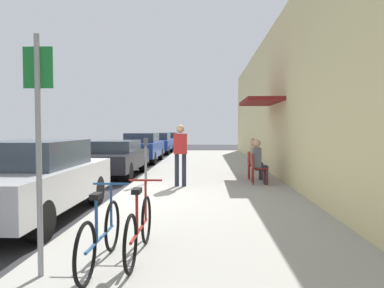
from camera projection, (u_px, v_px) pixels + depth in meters
ground_plane at (112, 202)px, 8.41m from camera, size 60.00×60.00×0.00m
sidewalk_slab at (208, 186)px, 10.32m from camera, size 4.50×32.00×0.12m
building_facade at (293, 95)px, 10.13m from camera, size 1.40×32.00×5.31m
parked_car_0 at (33, 179)px, 6.85m from camera, size 1.80×4.40×1.49m
parked_car_1 at (115, 157)px, 12.95m from camera, size 1.80×4.40×1.28m
parked_car_2 at (142, 147)px, 18.41m from camera, size 1.80×4.40×1.49m
parked_car_3 at (158, 143)px, 24.63m from camera, size 1.80×4.40×1.42m
parked_car_4 at (168, 140)px, 30.94m from camera, size 1.80×4.40×1.38m
parking_meter at (146, 157)px, 10.39m from camera, size 0.12×0.10×1.32m
street_sign at (39, 136)px, 3.85m from camera, size 0.32×0.06×2.60m
bicycle_0 at (101, 235)px, 4.18m from camera, size 0.46×1.71×0.90m
bicycle_1 at (139, 228)px, 4.50m from camera, size 0.46×1.71×0.90m
cafe_chair_0 at (257, 167)px, 10.35m from camera, size 0.45×0.45×0.87m
seated_patron_0 at (259, 160)px, 10.34m from camera, size 0.43×0.37×1.29m
cafe_chair_1 at (253, 164)px, 11.27m from camera, size 0.45×0.45×0.87m
seated_patron_1 at (255, 157)px, 11.26m from camera, size 0.43×0.37×1.29m
pedestrian_standing at (180, 150)px, 9.95m from camera, size 0.36×0.22×1.70m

